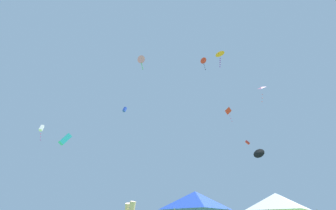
% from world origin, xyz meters
% --- Properties ---
extents(canopy_tent_blue, '(3.21, 3.21, 3.44)m').
position_xyz_m(canopy_tent_blue, '(2.08, 8.08, 2.92)').
color(canopy_tent_blue, '#9E9EA3').
rests_on(canopy_tent_blue, ground).
extents(canopy_tent_white, '(3.22, 3.22, 3.44)m').
position_xyz_m(canopy_tent_white, '(7.50, 8.55, 2.92)').
color(canopy_tent_white, '#9E9EA3').
rests_on(canopy_tent_white, ground).
extents(kite_white_box, '(0.60, 0.78, 2.09)m').
position_xyz_m(kite_white_box, '(-14.91, 20.26, 12.29)').
color(kite_white_box, white).
extents(kite_cyan_box, '(1.30, 1.22, 1.49)m').
position_xyz_m(kite_cyan_box, '(-10.79, 18.23, 10.21)').
color(kite_cyan_box, '#2DB7CC').
extents(kite_red_delta, '(1.24, 1.22, 1.84)m').
position_xyz_m(kite_red_delta, '(6.04, 16.54, 21.71)').
color(kite_red_delta, red).
extents(kite_red_diamond, '(0.74, 0.94, 1.93)m').
position_xyz_m(kite_red_diamond, '(9.70, 19.44, 15.32)').
color(kite_red_diamond, red).
extents(kite_pink_delta, '(0.88, 0.70, 1.63)m').
position_xyz_m(kite_pink_delta, '(-2.03, 9.73, 15.30)').
color(kite_pink_delta, pink).
extents(kite_pink_diamond, '(1.69, 1.73, 3.21)m').
position_xyz_m(kite_pink_diamond, '(17.20, 22.18, 21.45)').
color(kite_pink_diamond, pink).
extents(kite_black_delta, '(1.68, 1.71, 1.47)m').
position_xyz_m(kite_black_delta, '(14.06, 21.83, 10.22)').
color(kite_black_delta, black).
extents(kite_blue_box, '(0.76, 0.93, 1.15)m').
position_xyz_m(kite_blue_box, '(-6.12, 29.44, 20.32)').
color(kite_blue_box, blue).
extents(kite_orange_delta, '(1.02, 1.02, 1.52)m').
position_xyz_m(kite_orange_delta, '(4.95, 7.77, 14.70)').
color(kite_orange_delta, orange).
extents(kite_red_box, '(0.85, 0.52, 0.69)m').
position_xyz_m(kite_red_box, '(15.64, 27.77, 13.86)').
color(kite_red_box, red).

